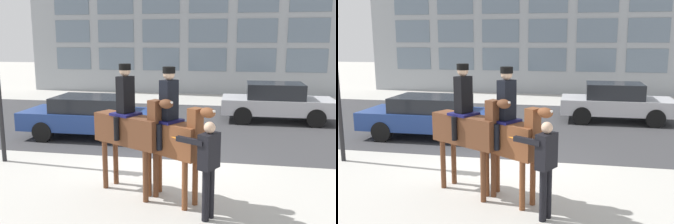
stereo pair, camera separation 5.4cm
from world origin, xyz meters
The scene contains 7 objects.
ground_plane centered at (0.00, 0.00, 0.00)m, with size 80.00×80.00×0.00m, color #B2AFA8.
road_surface centered at (0.00, 4.75, 0.00)m, with size 21.65×8.50×0.01m.
mounted_horse_lead centered at (-0.40, -1.77, 1.40)m, with size 1.83×1.17×2.66m.
mounted_horse_companion centered at (0.51, -2.01, 1.35)m, with size 1.57×1.15×2.63m.
pedestrian_bystander centered at (1.24, -2.67, 1.05)m, with size 0.91×0.46×1.77m.
street_car_near_lane centered at (-2.75, 2.35, 0.72)m, with size 4.69×1.86×1.35m.
street_car_far_lane centered at (3.22, 5.90, 0.78)m, with size 4.19×1.85×1.50m.
Camera 1 is at (1.68, -8.84, 3.12)m, focal length 40.00 mm.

